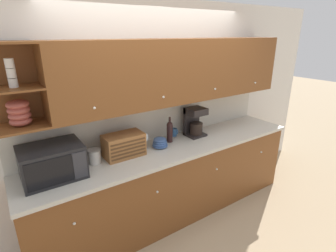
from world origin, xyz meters
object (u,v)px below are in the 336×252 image
object	(u,v)px
storage_canister	(94,156)
mug	(174,132)
bread_box	(124,145)
microwave	(52,162)
coffee_maker	(194,121)
wine_bottle	(170,131)
wine_glass	(146,138)
bowl_stack_on_counter	(160,143)

from	to	relation	value
storage_canister	mug	size ratio (longest dim) A/B	1.51
bread_box	microwave	bearing A→B (deg)	-176.64
mug	coffee_maker	bearing A→B (deg)	-28.39
bread_box	wine_bottle	distance (m)	0.64
wine_glass	wine_bottle	world-z (taller)	wine_bottle
microwave	bread_box	size ratio (longest dim) A/B	1.26
bread_box	coffee_maker	bearing A→B (deg)	2.53
wine_bottle	storage_canister	bearing A→B (deg)	-178.48
storage_canister	bread_box	world-z (taller)	bread_box
storage_canister	wine_bottle	distance (m)	0.97
bread_box	coffee_maker	size ratio (longest dim) A/B	1.15
coffee_maker	bread_box	bearing A→B (deg)	-177.47
wine_glass	wine_bottle	bearing A→B (deg)	3.49
microwave	bowl_stack_on_counter	bearing A→B (deg)	0.78
wine_bottle	coffee_maker	world-z (taller)	coffee_maker
bowl_stack_on_counter	coffee_maker	world-z (taller)	coffee_maker
microwave	storage_canister	world-z (taller)	microwave
wine_bottle	bowl_stack_on_counter	bearing A→B (deg)	-159.38
microwave	wine_bottle	distance (m)	1.38
bread_box	coffee_maker	world-z (taller)	coffee_maker
bowl_stack_on_counter	wine_bottle	xyz separation A→B (m)	(0.19, 0.07, 0.09)
wine_bottle	wine_glass	bearing A→B (deg)	-176.51
bowl_stack_on_counter	coffee_maker	size ratio (longest dim) A/B	0.50
coffee_maker	microwave	bearing A→B (deg)	-177.12
bowl_stack_on_counter	mug	xyz separation A→B (m)	(0.35, 0.20, -0.00)
microwave	mug	distance (m)	1.55
wine_glass	storage_canister	bearing A→B (deg)	-179.62
wine_glass	coffee_maker	xyz separation A→B (m)	(0.75, 0.02, 0.05)
storage_canister	mug	distance (m)	1.13
bowl_stack_on_counter	coffee_maker	xyz separation A→B (m)	(0.58, 0.07, 0.13)
microwave	bowl_stack_on_counter	size ratio (longest dim) A/B	2.90
microwave	coffee_maker	size ratio (longest dim) A/B	1.44
bowl_stack_on_counter	bread_box	bearing A→B (deg)	176.54
bowl_stack_on_counter	wine_bottle	distance (m)	0.22
bread_box	wine_glass	distance (m)	0.29
coffee_maker	mug	bearing A→B (deg)	151.61
microwave	mug	bearing A→B (deg)	8.01
wine_glass	mug	distance (m)	0.54
bread_box	wine_bottle	world-z (taller)	wine_bottle
microwave	wine_bottle	world-z (taller)	wine_bottle
bread_box	bowl_stack_on_counter	size ratio (longest dim) A/B	2.31
bread_box	mug	distance (m)	0.82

